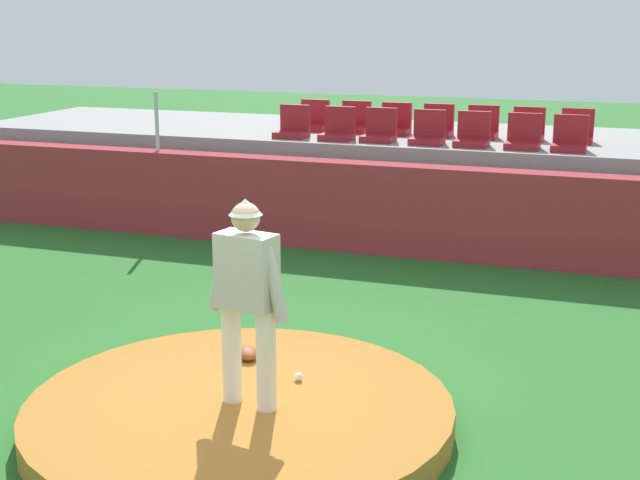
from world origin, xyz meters
TOP-DOWN VIEW (x-y plane):
  - ground_plane at (0.00, 0.00)m, footprint 60.00×60.00m
  - pitchers_mound at (0.00, 0.00)m, footprint 3.59×3.59m
  - pitcher at (0.11, -0.04)m, footprint 0.78×0.34m
  - baseball at (0.32, 0.57)m, footprint 0.07×0.07m
  - fielding_glove at (-0.33, 0.90)m, footprint 0.34×0.36m
  - brick_barrier at (0.00, 5.84)m, footprint 16.59×0.40m
  - fence_post_left at (-3.98, 5.84)m, footprint 0.06×0.06m
  - bleacher_platform at (0.00, 8.01)m, footprint 15.93×3.40m
  - stadium_chair_0 at (-2.13, 6.83)m, footprint 0.48×0.44m
  - stadium_chair_1 at (-1.37, 6.81)m, footprint 0.48×0.44m
  - stadium_chair_2 at (-0.73, 6.85)m, footprint 0.48×0.44m
  - stadium_chair_3 at (0.03, 6.83)m, footprint 0.48×0.44m
  - stadium_chair_4 at (0.70, 6.83)m, footprint 0.48×0.44m
  - stadium_chair_5 at (1.43, 6.82)m, footprint 0.48×0.44m
  - stadium_chair_6 at (2.08, 6.82)m, footprint 0.48×0.44m
  - stadium_chair_7 at (-2.12, 7.74)m, footprint 0.48×0.44m
  - stadium_chair_8 at (-1.40, 7.76)m, footprint 0.48×0.44m
  - stadium_chair_9 at (-0.71, 7.71)m, footprint 0.48×0.44m
  - stadium_chair_10 at (-0.02, 7.73)m, footprint 0.48×0.44m
  - stadium_chair_11 at (0.68, 7.75)m, footprint 0.48×0.44m
  - stadium_chair_12 at (1.39, 7.71)m, footprint 0.48×0.44m
  - stadium_chair_13 at (2.11, 7.74)m, footprint 0.48×0.44m

SIDE VIEW (x-z plane):
  - ground_plane at x=0.00m, z-range 0.00..0.00m
  - pitchers_mound at x=0.00m, z-range 0.00..0.23m
  - baseball at x=0.32m, z-range 0.23..0.30m
  - fielding_glove at x=-0.33m, z-range 0.23..0.34m
  - brick_barrier at x=0.00m, z-range 0.00..1.30m
  - bleacher_platform at x=0.00m, z-range 0.00..1.47m
  - pitcher at x=0.11m, z-range 0.37..2.11m
  - stadium_chair_0 at x=-2.13m, z-range 1.37..1.87m
  - stadium_chair_1 at x=-1.37m, z-range 1.37..1.87m
  - stadium_chair_2 at x=-0.73m, z-range 1.37..1.87m
  - stadium_chair_3 at x=0.03m, z-range 1.37..1.87m
  - stadium_chair_4 at x=0.70m, z-range 1.37..1.87m
  - stadium_chair_5 at x=1.43m, z-range 1.37..1.87m
  - stadium_chair_6 at x=2.08m, z-range 1.37..1.87m
  - stadium_chair_7 at x=-2.12m, z-range 1.37..1.87m
  - stadium_chair_8 at x=-1.40m, z-range 1.37..1.87m
  - stadium_chair_9 at x=-0.71m, z-range 1.37..1.87m
  - stadium_chair_10 at x=-0.02m, z-range 1.37..1.87m
  - stadium_chair_11 at x=0.68m, z-range 1.37..1.87m
  - stadium_chair_12 at x=1.39m, z-range 1.37..1.87m
  - stadium_chair_13 at x=2.11m, z-range 1.37..1.87m
  - fence_post_left at x=-3.98m, z-range 1.30..2.20m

